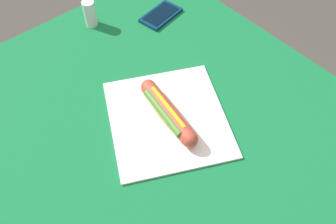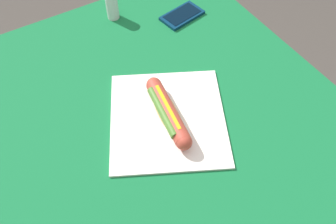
{
  "view_description": "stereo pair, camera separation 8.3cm",
  "coord_description": "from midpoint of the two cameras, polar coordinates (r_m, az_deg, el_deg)",
  "views": [
    {
      "loc": [
        -0.38,
        0.3,
        1.42
      ],
      "look_at": [
        -0.0,
        -0.02,
        0.76
      ],
      "focal_mm": 38.01,
      "sensor_mm": 36.0,
      "label": 1
    },
    {
      "loc": [
        -0.43,
        0.24,
        1.42
      ],
      "look_at": [
        -0.0,
        -0.02,
        0.76
      ],
      "focal_mm": 38.01,
      "sensor_mm": 36.0,
      "label": 2
    }
  ],
  "objects": [
    {
      "name": "hot_dog",
      "position": [
        0.83,
        -2.92,
        -0.23
      ],
      "size": [
        0.22,
        0.07,
        0.04
      ],
      "color": "tan",
      "rests_on": "paper_wrapper"
    },
    {
      "name": "cell_phone",
      "position": [
        1.12,
        -3.35,
        15.16
      ],
      "size": [
        0.09,
        0.14,
        0.01
      ],
      "color": "#0A2D4C",
      "rests_on": "dining_table"
    },
    {
      "name": "dining_table",
      "position": [
        0.96,
        -3.41,
        -6.73
      ],
      "size": [
        1.02,
        0.89,
        0.73
      ],
      "color": "brown",
      "rests_on": "ground"
    },
    {
      "name": "paper_wrapper",
      "position": [
        0.85,
        -2.78,
        -1.28
      ],
      "size": [
        0.38,
        0.37,
        0.01
      ],
      "primitive_type": "cube",
      "rotation": [
        0.0,
        0.0,
        -0.47
      ],
      "color": "white",
      "rests_on": "dining_table"
    },
    {
      "name": "salt_shaker",
      "position": [
        1.1,
        -14.61,
        14.93
      ],
      "size": [
        0.04,
        0.04,
        0.08
      ],
      "primitive_type": "cylinder",
      "color": "silver",
      "rests_on": "dining_table"
    }
  ]
}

